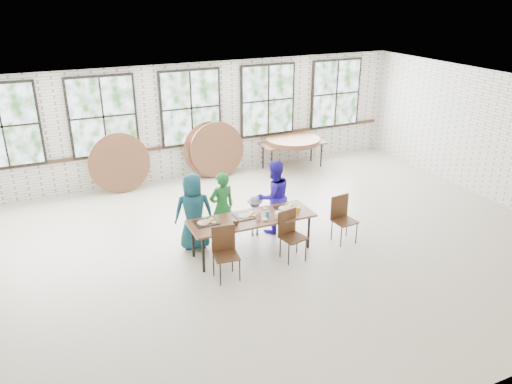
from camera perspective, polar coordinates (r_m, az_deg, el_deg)
room at (r=13.12m, az=-7.45°, el=9.33°), size 12.00×12.00×12.00m
dining_table at (r=9.43m, az=-0.50°, el=-3.22°), size 2.41×0.82×0.74m
chair_near_left at (r=8.75m, az=-3.59°, el=-6.41°), size 0.47×0.46×0.95m
chair_near_right at (r=9.34m, az=3.90°, el=-4.43°), size 0.50×0.49×0.95m
chair_spare at (r=10.10m, az=9.80°, el=-2.57°), size 0.46×0.44×0.95m
adult_teal at (r=9.65m, az=-7.14°, el=-2.24°), size 0.85×0.65×1.54m
adult_green at (r=9.83m, az=-3.90°, el=-1.80°), size 0.58×0.42×1.48m
toddler at (r=10.21m, az=-0.13°, el=-2.73°), size 0.63×0.49×0.85m
adult_blue at (r=10.23m, az=2.04°, el=-0.54°), size 0.78×0.62×1.55m
storage_table at (r=14.00m, az=4.21°, el=5.45°), size 1.83×0.83×0.74m
tabletop_clutter at (r=9.41m, az=0.11°, el=-2.76°), size 2.09×0.59×0.11m
round_tops_stacked at (r=13.96m, az=4.22°, el=5.92°), size 1.50×1.50×0.13m
round_tops_leaning at (r=13.08m, az=-8.20°, el=4.27°), size 4.06×0.39×1.49m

